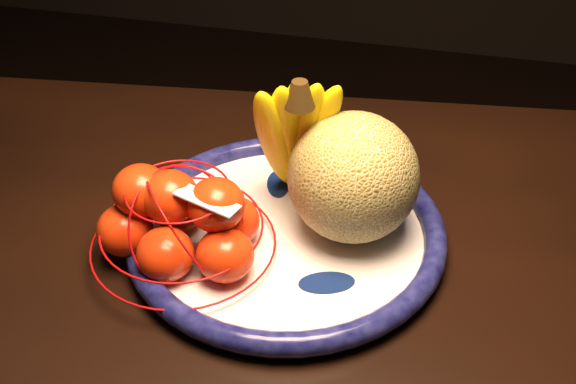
% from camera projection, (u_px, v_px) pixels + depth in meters
% --- Properties ---
extents(dining_table, '(1.65, 1.10, 0.78)m').
position_uv_depth(dining_table, '(65.00, 330.00, 0.89)').
color(dining_table, black).
rests_on(dining_table, ground).
extents(fruit_bowl, '(0.39, 0.39, 0.03)m').
position_uv_depth(fruit_bowl, '(286.00, 232.00, 0.89)').
color(fruit_bowl, white).
rests_on(fruit_bowl, dining_table).
extents(cantaloupe, '(0.16, 0.16, 0.16)m').
position_uv_depth(cantaloupe, '(353.00, 177.00, 0.85)').
color(cantaloupe, olive).
rests_on(cantaloupe, fruit_bowl).
extents(banana_bunch, '(0.13, 0.13, 0.21)m').
position_uv_depth(banana_bunch, '(294.00, 131.00, 0.88)').
color(banana_bunch, yellow).
rests_on(banana_bunch, fruit_bowl).
extents(mandarin_bag, '(0.27, 0.27, 0.14)m').
position_uv_depth(mandarin_bag, '(182.00, 221.00, 0.84)').
color(mandarin_bag, red).
rests_on(mandarin_bag, fruit_bowl).
extents(price_tag, '(0.08, 0.04, 0.01)m').
position_uv_depth(price_tag, '(207.00, 200.00, 0.79)').
color(price_tag, white).
rests_on(price_tag, mandarin_bag).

